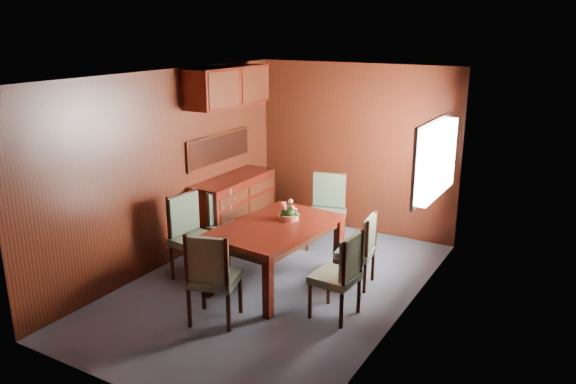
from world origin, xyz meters
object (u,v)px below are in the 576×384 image
Objects in this scene: sideboard at (234,209)px; chair_right_near at (341,271)px; dining_table at (276,233)px; chair_head at (211,273)px; chair_left_near at (191,232)px; flower_centerpiece at (289,210)px.

sideboard is 1.51× the size of chair_right_near.
sideboard reaches higher than dining_table.
chair_head is at bearing 129.08° from chair_right_near.
dining_table is 1.12m from chair_head.
chair_left_near reaches higher than dining_table.
flower_centerpiece is at bearing 125.66° from chair_left_near.
sideboard is at bearing 151.81° from flower_centerpiece.
chair_head reaches higher than sideboard.
chair_head is (0.89, -0.77, -0.02)m from chair_left_near.
chair_right_near is at bearing -29.52° from sideboard.
chair_head is (-1.06, -0.76, 0.03)m from chair_right_near.
sideboard is 5.84× the size of flower_centerpiece.
chair_head reaches higher than dining_table.
chair_left_near reaches higher than flower_centerpiece.
chair_left_near is 1.17m from chair_head.
chair_right_near is 1.30m from chair_head.
flower_centerpiece is (0.12, 1.33, 0.29)m from chair_head.
chair_left_near is at bearing -150.65° from flower_centerpiece.
flower_centerpiece reaches higher than chair_right_near.
dining_table is at bearing -104.24° from flower_centerpiece.
flower_centerpiece reaches higher than sideboard.
flower_centerpiece is (-0.94, 0.57, 0.32)m from chair_right_near.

